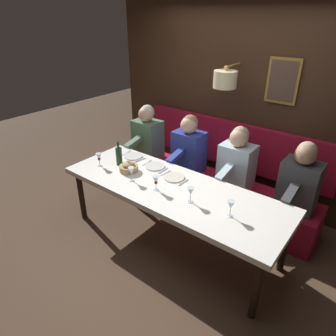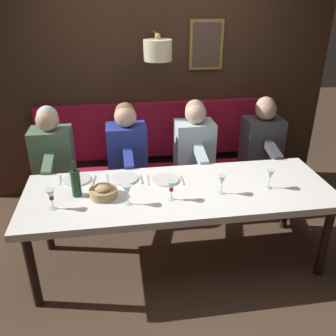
% 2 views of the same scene
% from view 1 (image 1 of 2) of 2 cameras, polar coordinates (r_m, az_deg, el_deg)
% --- Properties ---
extents(ground_plane, '(12.00, 12.00, 0.00)m').
position_cam_1_polar(ground_plane, '(3.68, 0.61, -13.50)').
color(ground_plane, '#4C3828').
extents(dining_table, '(0.90, 2.55, 0.74)m').
position_cam_1_polar(dining_table, '(3.27, 0.67, -4.53)').
color(dining_table, white).
rests_on(dining_table, ground_plane).
extents(banquette_bench, '(0.52, 2.75, 0.45)m').
position_cam_1_polar(banquette_bench, '(4.15, 8.18, -4.64)').
color(banquette_bench, maroon).
rests_on(banquette_bench, ground_plane).
extents(back_wall_panel, '(0.59, 3.95, 2.90)m').
position_cam_1_polar(back_wall_panel, '(4.17, 13.40, 12.23)').
color(back_wall_panel, '#382316').
rests_on(back_wall_panel, ground_plane).
extents(diner_nearest, '(0.60, 0.40, 0.79)m').
position_cam_1_polar(diner_nearest, '(3.53, 23.75, -1.95)').
color(diner_nearest, '#3D3D42').
rests_on(diner_nearest, banquette_bench).
extents(diner_near, '(0.60, 0.40, 0.79)m').
position_cam_1_polar(diner_near, '(3.74, 12.90, 1.43)').
color(diner_near, silver).
rests_on(diner_near, banquette_bench).
extents(diner_middle, '(0.60, 0.40, 0.79)m').
position_cam_1_polar(diner_middle, '(4.05, 3.93, 4.19)').
color(diner_middle, '#283893').
rests_on(diner_middle, banquette_bench).
extents(diner_far, '(0.60, 0.40, 0.79)m').
position_cam_1_polar(diner_far, '(4.47, -3.96, 6.52)').
color(diner_far, '#567A5B').
rests_on(diner_far, banquette_bench).
extents(place_setting_0, '(0.24, 0.31, 0.01)m').
position_cam_1_polar(place_setting_0, '(3.41, 1.16, -1.77)').
color(place_setting_0, silver).
rests_on(place_setting_0, dining_table).
extents(place_setting_1, '(0.24, 0.32, 0.01)m').
position_cam_1_polar(place_setting_1, '(3.65, -2.50, 0.33)').
color(place_setting_1, silver).
rests_on(place_setting_1, dining_table).
extents(place_setting_2, '(0.24, 0.33, 0.01)m').
position_cam_1_polar(place_setting_2, '(3.93, -6.61, 2.24)').
color(place_setting_2, silver).
rests_on(place_setting_2, dining_table).
extents(wine_glass_0, '(0.07, 0.07, 0.16)m').
position_cam_1_polar(wine_glass_0, '(3.72, -12.94, 2.02)').
color(wine_glass_0, silver).
rests_on(wine_glass_0, dining_table).
extents(wine_glass_1, '(0.07, 0.07, 0.16)m').
position_cam_1_polar(wine_glass_1, '(3.33, -6.97, -0.62)').
color(wine_glass_1, silver).
rests_on(wine_glass_1, dining_table).
extents(wine_glass_2, '(0.07, 0.07, 0.16)m').
position_cam_1_polar(wine_glass_2, '(2.94, 4.31, -4.52)').
color(wine_glass_2, silver).
rests_on(wine_glass_2, dining_table).
extents(wine_glass_3, '(0.07, 0.07, 0.16)m').
position_cam_1_polar(wine_glass_3, '(3.13, -2.30, -2.34)').
color(wine_glass_3, silver).
rests_on(wine_glass_3, dining_table).
extents(wine_glass_4, '(0.07, 0.07, 0.16)m').
position_cam_1_polar(wine_glass_4, '(2.80, 11.82, -6.97)').
color(wine_glass_4, silver).
rests_on(wine_glass_4, dining_table).
extents(wine_bottle, '(0.08, 0.08, 0.30)m').
position_cam_1_polar(wine_bottle, '(3.70, -9.26, 2.27)').
color(wine_bottle, '#19381E').
rests_on(wine_bottle, dining_table).
extents(bread_bowl, '(0.22, 0.22, 0.12)m').
position_cam_1_polar(bread_bowl, '(3.56, -7.46, 0.13)').
color(bread_bowl, tan).
rests_on(bread_bowl, dining_table).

